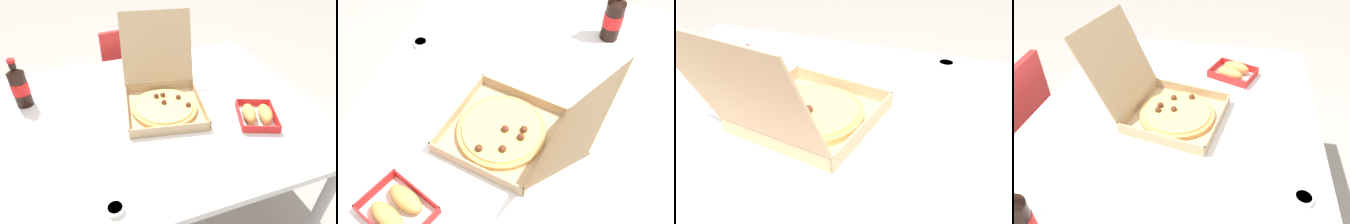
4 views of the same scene
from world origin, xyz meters
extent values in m
plane|color=gray|center=(0.00, 0.00, 0.00)|extent=(10.00, 10.00, 0.00)
cube|color=white|center=(0.00, 0.00, 0.69)|extent=(1.47, 1.08, 0.03)
cylinder|color=#B7B7BC|center=(0.66, -0.47, 0.34)|extent=(0.05, 0.05, 0.67)
cylinder|color=#B7B7BC|center=(-0.66, 0.47, 0.34)|extent=(0.05, 0.05, 0.67)
cylinder|color=#B7B7BC|center=(0.66, 0.47, 0.34)|extent=(0.05, 0.05, 0.67)
cube|color=red|center=(0.07, 0.84, 0.43)|extent=(0.44, 0.44, 0.04)
cube|color=red|center=(0.09, 0.65, 0.64)|extent=(0.36, 0.06, 0.38)
cylinder|color=#B2B2B7|center=(0.23, 1.02, 0.21)|extent=(0.03, 0.03, 0.43)
cylinder|color=#B2B2B7|center=(-0.11, 0.99, 0.21)|extent=(0.03, 0.03, 0.43)
cylinder|color=#B2B2B7|center=(0.26, 0.68, 0.21)|extent=(0.03, 0.03, 0.43)
cylinder|color=#B2B2B7|center=(-0.08, 0.65, 0.21)|extent=(0.03, 0.03, 0.43)
cube|color=tan|center=(0.08, -0.01, 0.71)|extent=(0.38, 0.38, 0.01)
cube|color=tan|center=(0.05, -0.17, 0.73)|extent=(0.32, 0.06, 0.04)
cube|color=tan|center=(-0.08, 0.02, 0.73)|extent=(0.06, 0.32, 0.04)
cube|color=tan|center=(0.24, -0.04, 0.73)|extent=(0.06, 0.32, 0.04)
cube|color=tan|center=(0.11, 0.14, 0.73)|extent=(0.32, 0.06, 0.04)
cube|color=tan|center=(0.12, 0.22, 0.90)|extent=(0.35, 0.20, 0.30)
cylinder|color=tan|center=(0.08, -0.01, 0.72)|extent=(0.28, 0.28, 0.02)
cylinder|color=#EAC666|center=(0.08, -0.01, 0.73)|extent=(0.25, 0.25, 0.01)
sphere|color=#562819|center=(0.15, 0.02, 0.74)|extent=(0.02, 0.02, 0.02)
sphere|color=#562819|center=(0.06, 0.06, 0.74)|extent=(0.02, 0.02, 0.02)
sphere|color=#562819|center=(0.17, -0.05, 0.74)|extent=(0.02, 0.02, 0.02)
sphere|color=#562819|center=(0.10, 0.06, 0.74)|extent=(0.02, 0.02, 0.02)
sphere|color=#562819|center=(0.08, 0.00, 0.74)|extent=(0.02, 0.02, 0.02)
cube|color=white|center=(0.42, -0.20, 0.71)|extent=(0.21, 0.23, 0.00)
cube|color=red|center=(0.39, -0.29, 0.73)|extent=(0.14, 0.06, 0.03)
cube|color=red|center=(0.45, -0.12, 0.73)|extent=(0.14, 0.06, 0.03)
cube|color=red|center=(0.35, -0.18, 0.73)|extent=(0.07, 0.18, 0.03)
cube|color=red|center=(0.49, -0.23, 0.73)|extent=(0.07, 0.18, 0.03)
ellipsoid|color=tan|center=(0.39, -0.19, 0.74)|extent=(0.10, 0.13, 0.05)
ellipsoid|color=tan|center=(0.45, -0.21, 0.74)|extent=(0.10, 0.13, 0.05)
cylinder|color=black|center=(-0.49, 0.24, 0.78)|extent=(0.07, 0.07, 0.16)
cone|color=black|center=(-0.49, 0.24, 0.88)|extent=(0.07, 0.07, 0.02)
cylinder|color=black|center=(-0.49, 0.24, 0.90)|extent=(0.03, 0.03, 0.02)
cylinder|color=red|center=(-0.49, 0.24, 0.92)|extent=(0.03, 0.03, 0.01)
cylinder|color=red|center=(-0.49, 0.24, 0.79)|extent=(0.07, 0.07, 0.06)
cube|color=white|center=(-0.28, 0.30, 0.71)|extent=(0.25, 0.21, 0.00)
cylinder|color=white|center=(-0.22, -0.44, 0.71)|extent=(0.06, 0.06, 0.02)
cylinder|color=#DBBC66|center=(-0.22, -0.44, 0.72)|extent=(0.05, 0.05, 0.01)
camera|label=1|loc=(-0.25, -0.99, 1.47)|focal=31.33mm
camera|label=2|loc=(0.76, 0.22, 1.74)|focal=41.85mm
camera|label=3|loc=(-0.28, 0.76, 1.28)|focal=40.97mm
camera|label=4|loc=(-0.82, -0.21, 1.44)|focal=32.94mm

